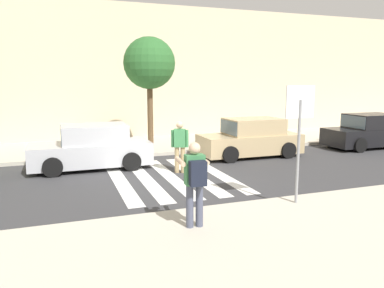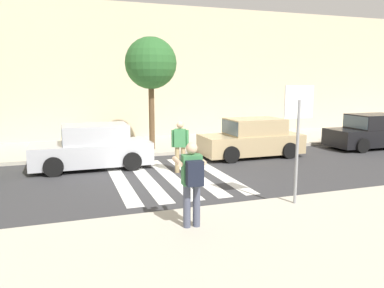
# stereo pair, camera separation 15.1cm
# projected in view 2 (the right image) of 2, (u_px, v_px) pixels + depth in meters

# --- Properties ---
(ground_plane) EXTENTS (120.00, 120.00, 0.00)m
(ground_plane) POSITION_uv_depth(u_px,v_px,m) (172.00, 178.00, 11.85)
(ground_plane) COLOR #38383A
(sidewalk_near) EXTENTS (60.00, 6.00, 0.14)m
(sidewalk_near) POSITION_uv_depth(u_px,v_px,m) (277.00, 267.00, 6.05)
(sidewalk_near) COLOR beige
(sidewalk_near) RESTS_ON ground
(sidewalk_far) EXTENTS (60.00, 4.80, 0.14)m
(sidewalk_far) POSITION_uv_depth(u_px,v_px,m) (137.00, 146.00, 17.43)
(sidewalk_far) COLOR beige
(sidewalk_far) RESTS_ON ground
(building_facade_far) EXTENTS (56.00, 4.00, 6.93)m
(building_facade_far) POSITION_uv_depth(u_px,v_px,m) (121.00, 73.00, 20.97)
(building_facade_far) COLOR beige
(building_facade_far) RESTS_ON ground
(crosswalk_stripe_0) EXTENTS (0.44, 5.20, 0.01)m
(crosswalk_stripe_0) POSITION_uv_depth(u_px,v_px,m) (120.00, 181.00, 11.52)
(crosswalk_stripe_0) COLOR silver
(crosswalk_stripe_0) RESTS_ON ground
(crosswalk_stripe_1) EXTENTS (0.44, 5.20, 0.01)m
(crosswalk_stripe_1) POSITION_uv_depth(u_px,v_px,m) (146.00, 179.00, 11.78)
(crosswalk_stripe_1) COLOR silver
(crosswalk_stripe_1) RESTS_ON ground
(crosswalk_stripe_2) EXTENTS (0.44, 5.20, 0.01)m
(crosswalk_stripe_2) POSITION_uv_depth(u_px,v_px,m) (170.00, 177.00, 12.03)
(crosswalk_stripe_2) COLOR silver
(crosswalk_stripe_2) RESTS_ON ground
(crosswalk_stripe_3) EXTENTS (0.44, 5.20, 0.01)m
(crosswalk_stripe_3) POSITION_uv_depth(u_px,v_px,m) (194.00, 175.00, 12.29)
(crosswalk_stripe_3) COLOR silver
(crosswalk_stripe_3) RESTS_ON ground
(crosswalk_stripe_4) EXTENTS (0.44, 5.20, 0.01)m
(crosswalk_stripe_4) POSITION_uv_depth(u_px,v_px,m) (216.00, 173.00, 12.54)
(crosswalk_stripe_4) COLOR silver
(crosswalk_stripe_4) RESTS_ON ground
(stop_sign) EXTENTS (0.76, 0.08, 2.80)m
(stop_sign) POSITION_uv_depth(u_px,v_px,m) (298.00, 118.00, 8.68)
(stop_sign) COLOR gray
(stop_sign) RESTS_ON sidewalk_near
(photographer_with_backpack) EXTENTS (0.62, 0.87, 1.72)m
(photographer_with_backpack) POSITION_uv_depth(u_px,v_px,m) (192.00, 178.00, 7.35)
(photographer_with_backpack) COLOR #474C60
(photographer_with_backpack) RESTS_ON sidewalk_near
(pedestrian_crossing) EXTENTS (0.55, 0.36, 1.72)m
(pedestrian_crossing) POSITION_uv_depth(u_px,v_px,m) (180.00, 144.00, 12.42)
(pedestrian_crossing) COLOR tan
(pedestrian_crossing) RESTS_ON ground
(parked_car_silver) EXTENTS (4.10, 1.92, 1.55)m
(parked_car_silver) POSITION_uv_depth(u_px,v_px,m) (93.00, 148.00, 13.15)
(parked_car_silver) COLOR #B7BABF
(parked_car_silver) RESTS_ON ground
(parked_car_tan) EXTENTS (4.10, 1.92, 1.55)m
(parked_car_tan) POSITION_uv_depth(u_px,v_px,m) (252.00, 139.00, 15.16)
(parked_car_tan) COLOR tan
(parked_car_tan) RESTS_ON ground
(parked_car_black) EXTENTS (4.10, 1.92, 1.55)m
(parked_car_black) POSITION_uv_depth(u_px,v_px,m) (372.00, 132.00, 17.12)
(parked_car_black) COLOR black
(parked_car_black) RESTS_ON ground
(street_tree_center) EXTENTS (2.16, 2.16, 4.72)m
(street_tree_center) POSITION_uv_depth(u_px,v_px,m) (151.00, 64.00, 15.59)
(street_tree_center) COLOR brown
(street_tree_center) RESTS_ON sidewalk_far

